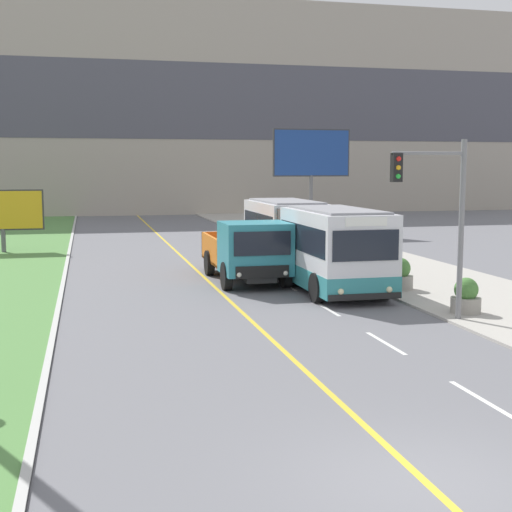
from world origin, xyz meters
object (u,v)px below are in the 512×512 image
object	(u,v)px
billboard_small	(2,211)
planter_round_near	(466,297)
planter_round_third	(359,261)
planter_round_second	(400,275)
billboard_large	(311,156)
traffic_light_mast	(440,206)
city_bus	(308,241)
dump_truck	(250,253)

from	to	relation	value
billboard_small	planter_round_near	size ratio (longest dim) A/B	3.90
billboard_small	planter_round_third	xyz separation A→B (m)	(15.48, -11.53, -1.63)
billboard_small	planter_round_near	distance (m)	25.56
planter_round_second	planter_round_third	world-z (taller)	planter_round_second
planter_round_near	planter_round_second	world-z (taller)	planter_round_second
planter_round_near	planter_round_third	size ratio (longest dim) A/B	0.99
planter_round_third	billboard_large	bearing A→B (deg)	78.85
traffic_light_mast	planter_round_second	distance (m)	5.91
planter_round_near	planter_round_second	size ratio (longest dim) A/B	0.94
city_bus	dump_truck	size ratio (longest dim) A/B	1.88
city_bus	traffic_light_mast	distance (m)	8.81
dump_truck	billboard_small	world-z (taller)	billboard_small
traffic_light_mast	billboard_large	distance (m)	27.42
billboard_large	traffic_light_mast	bearing A→B (deg)	-100.09
dump_truck	planter_round_third	xyz separation A→B (m)	(5.11, 1.56, -0.67)
city_bus	billboard_large	xyz separation A→B (m)	(6.02, 18.40, 3.69)
dump_truck	city_bus	bearing A→B (deg)	14.03
traffic_light_mast	billboard_large	size ratio (longest dim) A/B	0.75
city_bus	traffic_light_mast	bearing A→B (deg)	-81.78
planter_round_second	billboard_small	bearing A→B (deg)	133.88
city_bus	planter_round_near	distance (m)	8.30
dump_truck	planter_round_second	xyz separation A→B (m)	(4.93, -2.83, -0.64)
city_bus	billboard_small	world-z (taller)	billboard_small
city_bus	planter_round_near	world-z (taller)	city_bus
city_bus	planter_round_near	size ratio (longest dim) A/B	11.36
traffic_light_mast	planter_round_near	size ratio (longest dim) A/B	4.86
planter_round_second	planter_round_third	distance (m)	4.39
planter_round_near	planter_round_second	bearing A→B (deg)	92.03
city_bus	dump_truck	bearing A→B (deg)	-165.97
billboard_small	planter_round_near	xyz separation A→B (m)	(15.46, -20.29, -1.64)
billboard_small	planter_round_third	distance (m)	19.37
billboard_large	planter_round_third	distance (m)	18.41
billboard_small	planter_round_third	world-z (taller)	billboard_small
traffic_light_mast	planter_round_near	xyz separation A→B (m)	(1.32, 0.69, -2.82)
billboard_large	city_bus	bearing A→B (deg)	-108.12
city_bus	planter_round_third	size ratio (longest dim) A/B	11.24
planter_round_third	city_bus	bearing A→B (deg)	-160.28
billboard_large	planter_round_third	xyz separation A→B (m)	(-3.44, -17.48, -4.67)
traffic_light_mast	planter_round_second	size ratio (longest dim) A/B	4.56
traffic_light_mast	billboard_large	bearing A→B (deg)	79.91
billboard_large	planter_round_second	xyz separation A→B (m)	(-3.62, -21.86, -4.64)
dump_truck	billboard_large	world-z (taller)	billboard_large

